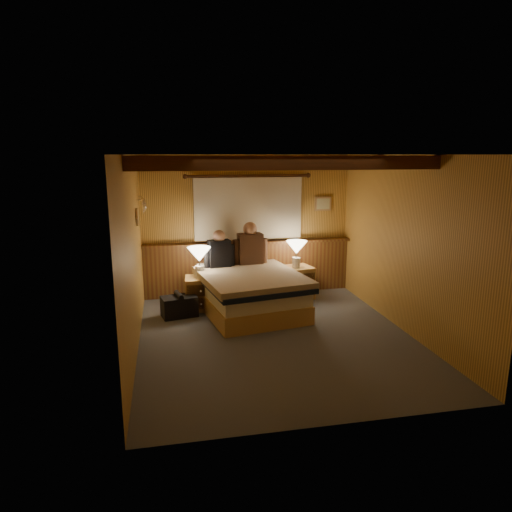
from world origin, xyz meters
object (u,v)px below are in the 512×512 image
object	(u,v)px
person_left	(219,252)
duffel_bag	(179,306)
nightstand_left	(201,293)
nightstand_right	(297,282)
lamp_right	(297,249)
person_right	(250,246)
bed	(249,291)
lamp_left	(199,256)

from	to	relation	value
person_left	duffel_bag	xyz separation A→B (m)	(-0.68, -0.48, -0.71)
nightstand_left	nightstand_right	size ratio (longest dim) A/B	0.90
lamp_right	person_right	distance (m)	0.78
duffel_bag	person_left	bearing A→B (deg)	23.03
nightstand_right	person_left	world-z (taller)	person_left
lamp_right	person_right	world-z (taller)	person_right
person_left	lamp_right	bearing A→B (deg)	-8.79
bed	nightstand_right	size ratio (longest dim) A/B	3.57
lamp_right	duffel_bag	size ratio (longest dim) A/B	0.79
nightstand_right	lamp_left	world-z (taller)	lamp_left
lamp_left	person_left	distance (m)	0.38
nightstand_right	duffel_bag	xyz separation A→B (m)	(-2.00, -0.54, -0.11)
person_left	duffel_bag	bearing A→B (deg)	-154.04
lamp_left	person_right	distance (m)	0.91
person_left	lamp_left	bearing A→B (deg)	-161.72
nightstand_right	person_right	distance (m)	1.03
lamp_right	person_left	bearing A→B (deg)	-179.44
nightstand_left	lamp_right	bearing A→B (deg)	10.99
person_left	person_right	world-z (taller)	person_right
person_left	person_right	xyz separation A→B (m)	(0.53, 0.12, 0.04)
nightstand_left	person_left	distance (m)	0.73
lamp_right	duffel_bag	distance (m)	2.15
nightstand_left	lamp_left	xyz separation A→B (m)	(-0.00, 0.03, 0.59)
lamp_left	duffel_bag	xyz separation A→B (m)	(-0.34, -0.30, -0.69)
person_left	bed	bearing A→B (deg)	-60.01
nightstand_left	nightstand_right	world-z (taller)	nightstand_right
nightstand_left	nightstand_right	bearing A→B (deg)	12.31
bed	person_right	bearing A→B (deg)	67.91
lamp_right	person_right	bearing A→B (deg)	172.12
person_left	nightstand_right	bearing A→B (deg)	-6.93
nightstand_left	bed	bearing A→B (deg)	-17.78
person_right	bed	bearing A→B (deg)	-106.37
nightstand_right	lamp_right	size ratio (longest dim) A/B	1.27
person_right	duffel_bag	world-z (taller)	person_right
nightstand_left	person_right	distance (m)	1.13
nightstand_right	lamp_left	bearing A→B (deg)	175.91
nightstand_left	lamp_right	size ratio (longest dim) A/B	1.14
bed	lamp_left	bearing A→B (deg)	146.98
nightstand_right	person_left	bearing A→B (deg)	170.41
bed	nightstand_left	bearing A→B (deg)	148.77
nightstand_left	person_right	bearing A→B (deg)	23.98
person_right	duffel_bag	bearing A→B (deg)	-157.87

